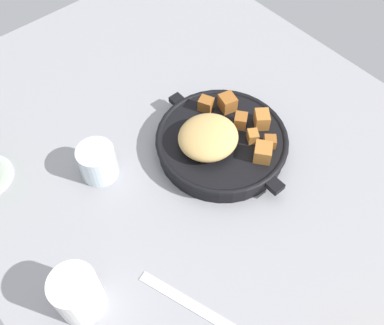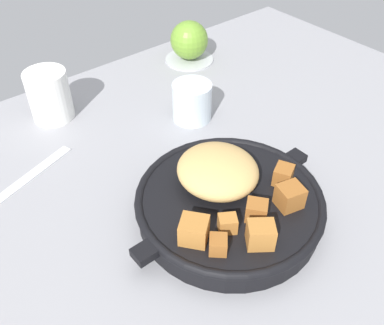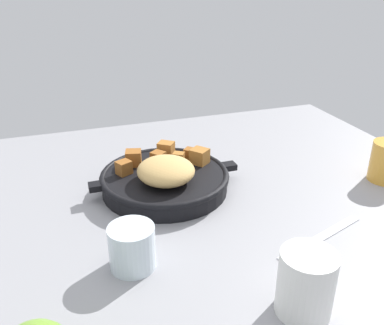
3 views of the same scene
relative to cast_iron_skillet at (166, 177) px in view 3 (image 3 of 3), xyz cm
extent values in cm
cube|color=gray|center=(0.13, 3.87, -3.98)|extent=(117.13, 86.16, 2.40)
cylinder|color=black|center=(-0.08, -0.28, -1.03)|extent=(24.33, 24.33, 3.50)
torus|color=black|center=(-0.08, -0.28, 0.45)|extent=(25.05, 25.05, 1.20)
cube|color=black|center=(13.30, -0.28, 0.20)|extent=(2.64, 2.40, 1.20)
cube|color=black|center=(-13.45, -0.28, 0.20)|extent=(2.64, 2.40, 1.20)
ellipsoid|color=tan|center=(0.67, 2.79, 2.90)|extent=(10.68, 11.18, 4.35)
cube|color=#935623|center=(0.63, -4.98, 2.01)|extent=(3.40, 3.45, 2.58)
cube|color=#A86B2D|center=(-3.93, -4.15, 1.83)|extent=(2.85, 2.75, 2.20)
cube|color=#935623|center=(-6.82, -5.69, 1.75)|extent=(2.96, 2.97, 2.05)
cube|color=#935623|center=(4.95, -6.09, 2.26)|extent=(3.68, 3.49, 3.07)
cube|color=#A86B2D|center=(-7.89, -2.64, 2.24)|extent=(4.40, 4.44, 3.03)
cube|color=#A86B2D|center=(-2.38, -8.04, 2.29)|extent=(4.07, 3.97, 3.13)
cube|color=#935623|center=(7.50, -2.78, 2.03)|extent=(3.37, 3.23, 2.62)
cube|color=silver|center=(-19.42, 23.48, -2.60)|extent=(18.82, 7.76, 0.36)
cylinder|color=silver|center=(10.72, 20.46, 0.55)|extent=(6.80, 6.80, 6.65)
cylinder|color=white|center=(-7.91, 36.11, 1.61)|extent=(7.11, 7.11, 8.77)
camera|label=1|loc=(-34.74, 37.08, 64.99)|focal=40.96mm
camera|label=2|loc=(-28.21, -27.10, 40.87)|focal=39.72mm
camera|label=3|loc=(18.44, 69.68, 37.19)|focal=39.13mm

